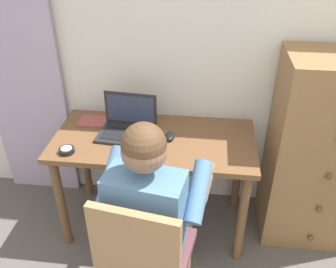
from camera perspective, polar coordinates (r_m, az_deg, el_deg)
name	(u,v)px	position (r m, az deg, el deg)	size (l,w,h in m)	color
wall_back	(242,39)	(2.36, 11.55, 14.32)	(4.80, 0.05, 2.50)	silver
curtain_panel	(17,56)	(2.65, -22.50, 11.26)	(0.55, 0.03, 2.21)	#B29EBC
desk	(154,152)	(2.32, -2.16, -2.85)	(1.25, 0.61, 0.73)	brown
dresser	(319,153)	(2.47, 22.59, -2.76)	(0.60, 0.48, 1.27)	olive
chair	(144,255)	(1.89, -3.77, -18.40)	(0.48, 0.46, 0.88)	brown
person_seated	(154,203)	(1.87, -2.19, -10.69)	(0.59, 0.63, 1.20)	#6B84AD
laptop	(128,126)	(2.30, -6.35, 1.32)	(0.36, 0.28, 0.24)	#232326
computer_mouse	(170,136)	(2.25, 0.27, -0.36)	(0.06, 0.10, 0.03)	black
desk_clock	(67,150)	(2.20, -15.58, -2.48)	(0.09, 0.09, 0.03)	black
notebook_pad	(95,121)	(2.47, -11.37, 1.97)	(0.21, 0.15, 0.01)	#994742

